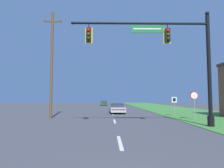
# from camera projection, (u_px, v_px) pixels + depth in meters

# --- Properties ---
(grass_verge_right) EXTENTS (10.00, 110.00, 0.04)m
(grass_verge_right) POSITION_uv_depth(u_px,v_px,m) (175.00, 110.00, 32.79)
(grass_verge_right) COLOR #428438
(grass_verge_right) RESTS_ON ground
(road_center_line) EXTENTS (0.16, 34.80, 0.01)m
(road_center_line) POSITION_uv_depth(u_px,v_px,m) (113.00, 114.00, 24.64)
(road_center_line) COLOR silver
(road_center_line) RESTS_ON ground
(signal_mast) EXTENTS (9.72, 0.47, 7.95)m
(signal_mast) POSITION_uv_depth(u_px,v_px,m) (175.00, 55.00, 13.70)
(signal_mast) COLOR black
(signal_mast) RESTS_ON grass_verge_right
(car_ahead) EXTENTS (1.98, 4.59, 1.19)m
(car_ahead) POSITION_uv_depth(u_px,v_px,m) (117.00, 108.00, 25.98)
(car_ahead) COLOR black
(car_ahead) RESTS_ON ground
(far_car) EXTENTS (1.82, 4.52, 1.19)m
(far_car) POSITION_uv_depth(u_px,v_px,m) (104.00, 103.00, 54.92)
(far_car) COLOR black
(far_car) RESTS_ON ground
(stop_sign) EXTENTS (0.76, 0.07, 2.50)m
(stop_sign) POSITION_uv_depth(u_px,v_px,m) (194.00, 99.00, 17.71)
(stop_sign) COLOR gray
(stop_sign) RESTS_ON grass_verge_right
(route_sign_post) EXTENTS (0.55, 0.06, 2.03)m
(route_sign_post) POSITION_uv_depth(u_px,v_px,m) (174.00, 102.00, 21.49)
(route_sign_post) COLOR gray
(route_sign_post) RESTS_ON grass_verge_right
(utility_pole_near) EXTENTS (1.80, 0.26, 10.49)m
(utility_pole_near) POSITION_uv_depth(u_px,v_px,m) (52.00, 63.00, 19.60)
(utility_pole_near) COLOR brown
(utility_pole_near) RESTS_ON ground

